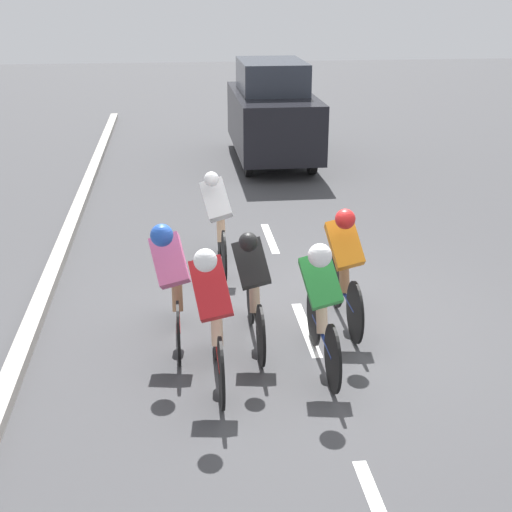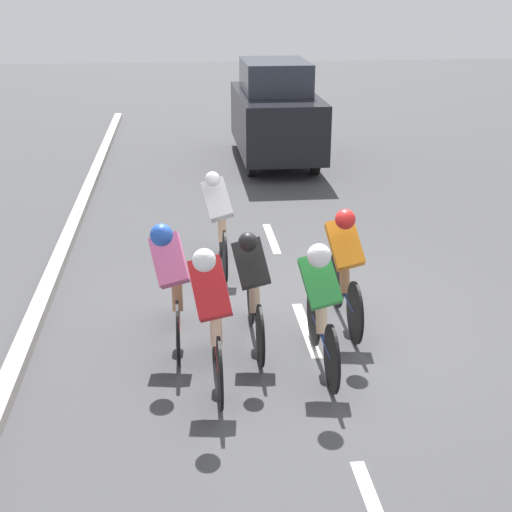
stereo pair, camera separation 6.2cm
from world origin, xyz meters
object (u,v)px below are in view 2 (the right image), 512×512
(cyclist_black, at_px, (253,284))
(cyclist_pink, at_px, (172,279))
(cyclist_orange, at_px, (345,263))
(support_car, at_px, (275,113))
(cyclist_green, at_px, (321,301))
(cyclist_red, at_px, (212,311))
(cyclist_white, at_px, (219,218))

(cyclist_black, distance_m, cyclist_pink, 0.88)
(cyclist_orange, relative_size, support_car, 0.42)
(cyclist_green, relative_size, cyclist_red, 0.99)
(cyclist_white, relative_size, support_car, 0.42)
(cyclist_green, height_order, support_car, support_car)
(cyclist_pink, distance_m, support_car, 8.93)
(cyclist_black, height_order, cyclist_red, cyclist_red)
(cyclist_white, xyz_separation_m, cyclist_pink, (0.65, 2.22, 0.04))
(cyclist_green, bearing_deg, cyclist_white, -73.66)
(cyclist_orange, height_order, support_car, support_car)
(cyclist_black, xyz_separation_m, cyclist_pink, (0.87, -0.09, 0.07))
(cyclist_black, relative_size, cyclist_orange, 1.00)
(cyclist_black, xyz_separation_m, cyclist_red, (0.48, 0.77, 0.07))
(cyclist_green, relative_size, cyclist_pink, 1.02)
(cyclist_black, xyz_separation_m, support_car, (-1.41, -8.72, 0.36))
(cyclist_white, height_order, support_car, support_car)
(cyclist_black, distance_m, cyclist_orange, 1.17)
(cyclist_white, xyz_separation_m, support_car, (-1.64, -6.41, 0.34))
(cyclist_pink, bearing_deg, cyclist_green, 154.83)
(cyclist_black, height_order, support_car, support_car)
(cyclist_green, relative_size, cyclist_black, 1.01)
(cyclist_pink, height_order, cyclist_orange, cyclist_orange)
(cyclist_orange, height_order, cyclist_red, cyclist_red)
(cyclist_white, height_order, cyclist_orange, cyclist_orange)
(cyclist_black, distance_m, support_car, 8.84)
(cyclist_white, bearing_deg, cyclist_pink, 73.68)
(cyclist_black, xyz_separation_m, cyclist_white, (0.22, -2.31, 0.03))
(cyclist_black, bearing_deg, cyclist_red, 58.34)
(cyclist_black, bearing_deg, cyclist_green, 135.78)
(cyclist_black, bearing_deg, cyclist_white, -84.46)
(cyclist_black, height_order, cyclist_orange, cyclist_orange)
(cyclist_pink, relative_size, cyclist_red, 0.98)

